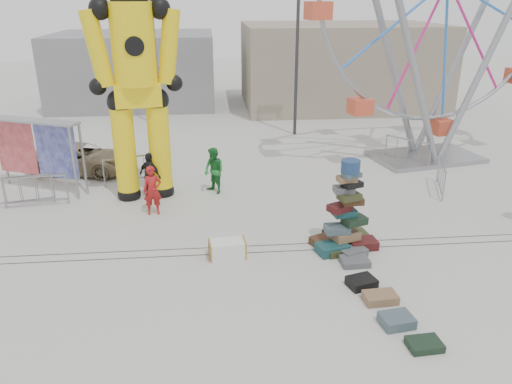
{
  "coord_description": "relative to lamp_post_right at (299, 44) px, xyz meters",
  "views": [
    {
      "loc": [
        -1.3,
        -11.63,
        6.71
      ],
      "look_at": [
        -0.0,
        2.21,
        1.18
      ],
      "focal_mm": 35.0,
      "sensor_mm": 36.0,
      "label": 1
    }
  ],
  "objects": [
    {
      "name": "track_line_near",
      "position": [
        -3.09,
        -12.4,
        -4.48
      ],
      "size": [
        40.0,
        0.04,
        0.01
      ],
      "primitive_type": "cube",
      "color": "#47443F",
      "rests_on": "ground"
    },
    {
      "name": "steamer_trunk",
      "position": [
        -4.05,
        -12.54,
        -4.25
      ],
      "size": [
        1.04,
        0.66,
        0.46
      ],
      "primitive_type": "cube",
      "rotation": [
        0.0,
        0.0,
        0.09
      ],
      "color": "silver",
      "rests_on": "ground"
    },
    {
      "name": "barricade_dummy_c",
      "position": [
        -7.43,
        -6.53,
        -3.93
      ],
      "size": [
        1.91,
        0.77,
        1.1
      ],
      "primitive_type": null,
      "rotation": [
        0.0,
        0.0,
        0.35
      ],
      "color": "gray",
      "rests_on": "ground"
    },
    {
      "name": "barricade_wheel_front",
      "position": [
        3.86,
        -8.38,
        -3.93
      ],
      "size": [
        0.75,
        1.92,
        1.1
      ],
      "primitive_type": null,
      "rotation": [
        0.0,
        0.0,
        1.24
      ],
      "color": "gray",
      "rests_on": "ground"
    },
    {
      "name": "barricade_dummy_b",
      "position": [
        -10.31,
        -8.45,
        -3.93
      ],
      "size": [
        2.0,
        0.33,
        1.1
      ],
      "primitive_type": null,
      "rotation": [
        0.0,
        0.0,
        0.12
      ],
      "color": "gray",
      "rests_on": "ground"
    },
    {
      "name": "crash_test_dummy",
      "position": [
        -6.75,
        -7.89,
        -0.31
      ],
      "size": [
        3.16,
        1.38,
        7.91
      ],
      "rotation": [
        0.0,
        0.0,
        0.18
      ],
      "color": "black",
      "rests_on": "ground"
    },
    {
      "name": "row_case_1",
      "position": [
        -0.68,
        -13.28,
        -4.4
      ],
      "size": [
        0.76,
        0.59,
        0.17
      ],
      "primitive_type": "cube",
      "rotation": [
        0.0,
        0.0,
        0.04
      ],
      "color": "#53555A",
      "rests_on": "ground"
    },
    {
      "name": "pedestrian_red",
      "position": [
        -6.32,
        -9.45,
        -3.67
      ],
      "size": [
        0.64,
        0.46,
        1.63
      ],
      "primitive_type": "imported",
      "rotation": [
        0.0,
        0.0,
        0.12
      ],
      "color": "maroon",
      "rests_on": "ground"
    },
    {
      "name": "banner_scaffold",
      "position": [
        -10.59,
        -7.01,
        -2.49
      ],
      "size": [
        3.61,
        2.01,
        2.66
      ],
      "rotation": [
        0.0,
        0.0,
        -0.41
      ],
      "color": "gray",
      "rests_on": "ground"
    },
    {
      "name": "lamp_post_right",
      "position": [
        0.0,
        0.0,
        0.0
      ],
      "size": [
        1.41,
        0.25,
        8.0
      ],
      "color": "#2D2D30",
      "rests_on": "ground"
    },
    {
      "name": "ground",
      "position": [
        -3.09,
        -13.0,
        -4.48
      ],
      "size": [
        90.0,
        90.0,
        0.0
      ],
      "primitive_type": "plane",
      "color": "#9E9E99",
      "rests_on": "ground"
    },
    {
      "name": "row_case_2",
      "position": [
        -0.82,
        -14.35,
        -4.37
      ],
      "size": [
        0.79,
        0.69,
        0.23
      ],
      "primitive_type": "cube",
      "rotation": [
        0.0,
        0.0,
        0.28
      ],
      "color": "black",
      "rests_on": "ground"
    },
    {
      "name": "building_left",
      "position": [
        -9.09,
        9.0,
        -2.28
      ],
      "size": [
        10.0,
        8.0,
        4.4
      ],
      "primitive_type": "cube",
      "color": "gray",
      "rests_on": "ground"
    },
    {
      "name": "row_case_3",
      "position": [
        -0.57,
        -15.03,
        -4.38
      ],
      "size": [
        0.8,
        0.55,
        0.21
      ],
      "primitive_type": "cube",
      "rotation": [
        0.0,
        0.0,
        0.07
      ],
      "color": "olive",
      "rests_on": "ground"
    },
    {
      "name": "lamp_post_left",
      "position": [
        -7.0,
        2.0,
        0.0
      ],
      "size": [
        1.41,
        0.25,
        8.0
      ],
      "color": "#2D2D30",
      "rests_on": "ground"
    },
    {
      "name": "track_line_far",
      "position": [
        -3.09,
        -12.0,
        -4.48
      ],
      "size": [
        40.0,
        0.04,
        0.01
      ],
      "primitive_type": "cube",
      "color": "#47443F",
      "rests_on": "ground"
    },
    {
      "name": "pedestrian_green",
      "position": [
        -4.32,
        -7.76,
        -3.65
      ],
      "size": [
        1.0,
        1.03,
        1.67
      ],
      "primitive_type": "imported",
      "rotation": [
        0.0,
        0.0,
        -0.91
      ],
      "color": "#1A6928",
      "rests_on": "ground"
    },
    {
      "name": "parked_suv",
      "position": [
        -9.59,
        -5.01,
        -3.91
      ],
      "size": [
        4.44,
        2.79,
        1.14
      ],
      "primitive_type": "imported",
      "rotation": [
        0.0,
        0.0,
        1.34
      ],
      "color": "#93805E",
      "rests_on": "ground"
    },
    {
      "name": "ferris_wheel",
      "position": [
        4.9,
        -4.63,
        1.8
      ],
      "size": [
        10.79,
        3.57,
        12.75
      ],
      "rotation": [
        0.0,
        0.0,
        0.21
      ],
      "color": "gray",
      "rests_on": "ground"
    },
    {
      "name": "barricade_wheel_back",
      "position": [
        3.83,
        -5.18,
        -3.93
      ],
      "size": [
        1.4,
        1.56,
        1.1
      ],
      "primitive_type": null,
      "rotation": [
        0.0,
        0.0,
        -0.84
      ],
      "color": "gray",
      "rests_on": "ground"
    },
    {
      "name": "row_case_4",
      "position": [
        -0.51,
        -15.93,
        -4.37
      ],
      "size": [
        0.77,
        0.65,
        0.23
      ],
      "primitive_type": "cube",
      "rotation": [
        0.0,
        0.0,
        0.14
      ],
      "color": "#42555F",
      "rests_on": "ground"
    },
    {
      "name": "pedestrian_black",
      "position": [
        -6.53,
        -8.03,
        -3.66
      ],
      "size": [
        1.0,
        0.92,
        1.65
      ],
      "primitive_type": "imported",
      "rotation": [
        0.0,
        0.0,
        2.46
      ],
      "color": "black",
      "rests_on": "ground"
    },
    {
      "name": "barricade_dummy_a",
      "position": [
        -10.79,
        -8.38,
        -3.93
      ],
      "size": [
        1.97,
        0.54,
        1.1
      ],
      "primitive_type": null,
      "rotation": [
        0.0,
        0.0,
        0.23
      ],
      "color": "gray",
      "rests_on": "ground"
    },
    {
      "name": "row_case_5",
      "position": [
        -0.21,
        -16.72,
        -4.4
      ],
      "size": [
        0.72,
        0.54,
        0.16
      ],
      "primitive_type": "cube",
      "rotation": [
        0.0,
        0.0,
        0.07
      ],
      "color": "black",
      "rests_on": "ground"
    },
    {
      "name": "row_case_0",
      "position": [
        -0.98,
        -12.65,
        -4.38
      ],
      "size": [
        0.82,
        0.69,
        0.19
      ],
      "primitive_type": "cube",
      "rotation": [
        0.0,
        0.0,
        0.23
      ],
      "color": "#34391C",
      "rests_on": "ground"
    },
    {
      "name": "building_right",
      "position": [
        3.91,
        7.0,
        -1.98
      ],
      "size": [
        12.0,
        8.0,
        5.0
      ],
      "primitive_type": "cube",
      "color": "gray",
      "rests_on": "ground"
    },
    {
      "name": "suitcase_tower",
      "position": [
        -0.73,
        -12.3,
        -3.75
      ],
      "size": [
        1.91,
        1.67,
        2.61
      ],
      "rotation": [
        0.0,
        0.0,
        0.22
      ],
      "color": "#174347",
      "rests_on": "ground"
    }
  ]
}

